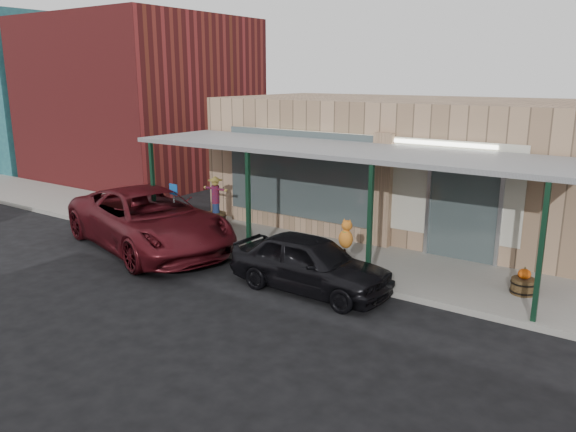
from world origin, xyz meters
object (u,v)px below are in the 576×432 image
Objects in this scene: barrel_scarecrow at (216,209)px; barrel_pumpkin at (523,284)px; parked_sedan at (310,263)px; handicap_sign at (174,203)px; car_maroon at (149,220)px.

barrel_pumpkin is (9.69, -0.51, -0.33)m from barrel_scarecrow.
handicap_sign is at bearing 80.14° from parked_sedan.
car_maroon is (-9.90, -2.13, 0.49)m from barrel_pumpkin.
handicap_sign is at bearing 13.74° from car_maroon.
barrel_scarecrow is 9.71m from barrel_pumpkin.
barrel_pumpkin is at bearing -60.99° from parked_sedan.
barrel_pumpkin is 4.82m from parked_sedan.
car_maroon is (-0.22, -2.64, 0.16)m from barrel_scarecrow.
parked_sedan is (5.43, -2.75, -0.02)m from barrel_scarecrow.
parked_sedan is at bearing -75.36° from car_maroon.
car_maroon is at bearing -89.94° from handicap_sign.
barrel_scarecrow is 1.01× the size of handicap_sign.
parked_sedan is (-4.25, -2.25, 0.30)m from barrel_pumpkin.
barrel_scarecrow reaches higher than car_maroon.
car_maroon reaches higher than parked_sedan.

